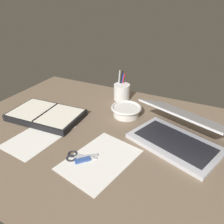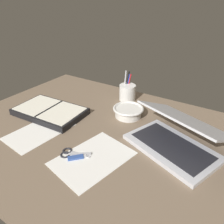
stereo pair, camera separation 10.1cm
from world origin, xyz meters
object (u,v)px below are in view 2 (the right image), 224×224
at_px(bowl, 128,111).
at_px(pen_cup, 127,92).
at_px(planner, 50,111).
at_px(laptop, 176,138).
at_px(scissors, 69,153).

distance_m(bowl, pen_cup, 0.20).
distance_m(bowl, planner, 0.41).
height_order(laptop, planner, laptop).
bearing_deg(planner, bowl, 26.57).
relative_size(bowl, planner, 0.43).
distance_m(laptop, scissors, 0.43).
xyz_separation_m(bowl, planner, (-0.35, -0.20, -0.01)).
distance_m(planner, scissors, 0.35).
height_order(pen_cup, planner, pen_cup).
bearing_deg(laptop, pen_cup, 163.44).
relative_size(laptop, pen_cup, 2.53).
xyz_separation_m(pen_cup, planner, (-0.25, -0.37, -0.03)).
height_order(pen_cup, scissors, pen_cup).
bearing_deg(planner, laptop, 4.05).
distance_m(laptop, bowl, 0.31).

